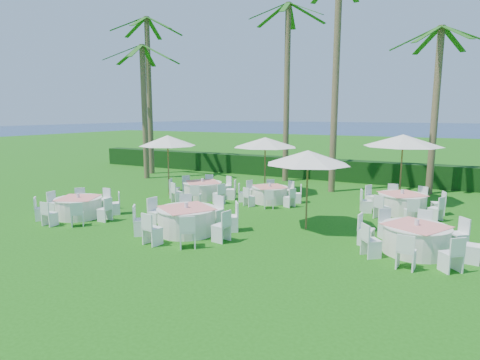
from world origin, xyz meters
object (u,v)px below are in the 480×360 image
at_px(banquet_table_a, 79,207).
at_px(banquet_table_d, 203,190).
at_px(banquet_table_f, 402,203).
at_px(umbrella_b, 308,157).
at_px(umbrella_a, 168,141).
at_px(umbrella_d, 403,140).
at_px(banquet_table_b, 187,220).
at_px(banquet_table_e, 270,194).
at_px(umbrella_c, 265,142).
at_px(banquet_table_c, 416,238).

relative_size(banquet_table_a, banquet_table_d, 0.99).
bearing_deg(banquet_table_d, banquet_table_f, 8.47).
bearing_deg(umbrella_b, umbrella_a, 162.15).
bearing_deg(umbrella_d, umbrella_b, -111.21).
relative_size(banquet_table_a, banquet_table_b, 0.88).
relative_size(banquet_table_e, umbrella_a, 0.95).
relative_size(umbrella_c, umbrella_d, 0.93).
height_order(banquet_table_a, umbrella_d, umbrella_d).
distance_m(banquet_table_f, umbrella_c, 6.78).
bearing_deg(banquet_table_e, banquet_table_f, 5.55).
height_order(banquet_table_a, umbrella_c, umbrella_c).
xyz_separation_m(banquet_table_a, umbrella_a, (0.43, 4.91, 2.19)).
distance_m(banquet_table_c, banquet_table_f, 4.69).
relative_size(banquet_table_c, umbrella_c, 1.03).
bearing_deg(banquet_table_d, umbrella_a, -178.43).
distance_m(umbrella_a, umbrella_b, 8.01).
bearing_deg(umbrella_c, banquet_table_f, -10.44).
bearing_deg(banquet_table_b, banquet_table_a, -177.56).
relative_size(banquet_table_b, umbrella_a, 1.19).
bearing_deg(banquet_table_a, banquet_table_e, 46.87).
height_order(umbrella_a, umbrella_d, umbrella_d).
height_order(umbrella_a, umbrella_b, umbrella_a).
bearing_deg(umbrella_c, banquet_table_a, -120.43).
distance_m(banquet_table_a, umbrella_a, 5.39).
distance_m(banquet_table_b, banquet_table_e, 5.51).
relative_size(banquet_table_e, umbrella_c, 0.87).
height_order(banquet_table_e, umbrella_b, umbrella_b).
relative_size(banquet_table_a, umbrella_d, 0.89).
bearing_deg(banquet_table_d, umbrella_c, 50.01).
bearing_deg(umbrella_b, banquet_table_f, 55.09).
distance_m(banquet_table_c, umbrella_b, 4.09).
distance_m(banquet_table_a, umbrella_b, 8.67).
bearing_deg(banquet_table_f, banquet_table_b, -134.59).
distance_m(banquet_table_e, umbrella_d, 6.18).
distance_m(banquet_table_e, umbrella_b, 4.71).
bearing_deg(banquet_table_e, umbrella_b, -49.79).
height_order(banquet_table_a, umbrella_a, umbrella_a).
bearing_deg(banquet_table_a, umbrella_b, 16.92).
relative_size(banquet_table_a, umbrella_a, 1.05).
distance_m(banquet_table_d, umbrella_a, 2.88).
bearing_deg(banquet_table_a, banquet_table_c, 7.86).
distance_m(banquet_table_e, umbrella_c, 2.89).
xyz_separation_m(umbrella_b, umbrella_d, (2.31, 5.95, 0.27)).
distance_m(banquet_table_f, umbrella_a, 10.55).
distance_m(umbrella_c, umbrella_d, 6.12).
bearing_deg(banquet_table_d, banquet_table_a, -114.94).
height_order(banquet_table_e, umbrella_d, umbrella_d).
height_order(banquet_table_b, umbrella_b, umbrella_b).
bearing_deg(banquet_table_d, banquet_table_c, -20.09).
relative_size(banquet_table_a, banquet_table_f, 0.97).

